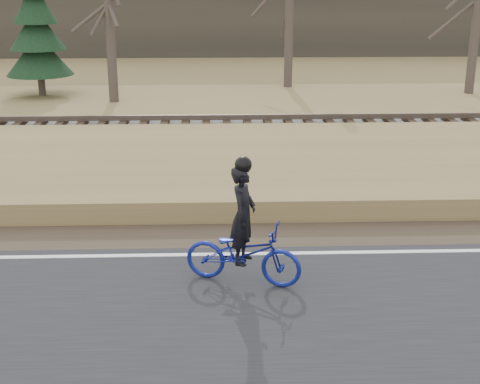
{
  "coord_description": "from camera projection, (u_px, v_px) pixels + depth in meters",
  "views": [
    {
      "loc": [
        0.31,
        -10.45,
        4.75
      ],
      "look_at": [
        0.7,
        0.5,
        1.1
      ],
      "focal_mm": 50.0,
      "sensor_mm": 36.0,
      "label": 1
    }
  ],
  "objects": [
    {
      "name": "treeline_backdrop",
      "position": [
        210.0,
        1.0,
        38.89
      ],
      "size": [
        120.0,
        4.0,
        6.0
      ],
      "primitive_type": "cube",
      "color": "#383328",
      "rests_on": "ground"
    },
    {
      "name": "railroad",
      "position": [
        206.0,
        128.0,
        18.82
      ],
      "size": [
        120.0,
        2.4,
        0.29
      ],
      "color": "black",
      "rests_on": "ballast"
    },
    {
      "name": "ballast",
      "position": [
        206.0,
        138.0,
        18.91
      ],
      "size": [
        120.0,
        3.0,
        0.45
      ],
      "primitive_type": "cube",
      "color": "slate",
      "rests_on": "ground"
    },
    {
      "name": "shoulder",
      "position": [
        202.0,
        235.0,
        12.53
      ],
      "size": [
        120.0,
        1.6,
        0.04
      ],
      "primitive_type": "cube",
      "color": "#473A2B",
      "rests_on": "ground"
    },
    {
      "name": "ground",
      "position": [
        200.0,
        263.0,
        11.4
      ],
      "size": [
        120.0,
        120.0,
        0.0
      ],
      "primitive_type": "plane",
      "color": "olive",
      "rests_on": "ground"
    },
    {
      "name": "conifer",
      "position": [
        37.0,
        30.0,
        25.82
      ],
      "size": [
        2.6,
        2.6,
        5.35
      ],
      "color": "#453B32",
      "rests_on": "ground"
    },
    {
      "name": "edge_line",
      "position": [
        200.0,
        254.0,
        11.57
      ],
      "size": [
        120.0,
        0.12,
        0.01
      ],
      "primitive_type": "cube",
      "color": "silver",
      "rests_on": "road"
    },
    {
      "name": "road",
      "position": [
        196.0,
        338.0,
        9.02
      ],
      "size": [
        120.0,
        6.0,
        0.06
      ],
      "primitive_type": "cube",
      "color": "black",
      "rests_on": "ground"
    },
    {
      "name": "bare_tree_near_left",
      "position": [
        109.0,
        20.0,
        24.38
      ],
      "size": [
        0.36,
        0.36,
        5.99
      ],
      "primitive_type": "cylinder",
      "color": "#453B32",
      "rests_on": "ground"
    },
    {
      "name": "embankment",
      "position": [
        204.0,
        178.0,
        15.31
      ],
      "size": [
        120.0,
        5.0,
        0.44
      ],
      "primitive_type": "cube",
      "color": "olive",
      "rests_on": "ground"
    },
    {
      "name": "cyclist",
      "position": [
        243.0,
        244.0,
        10.37
      ],
      "size": [
        1.97,
        1.18,
        2.06
      ],
      "rotation": [
        0.0,
        0.0,
        1.26
      ],
      "color": "navy",
      "rests_on": "road"
    }
  ]
}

